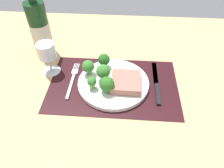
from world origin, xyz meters
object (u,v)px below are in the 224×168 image
object	(u,v)px
plate	(113,83)
wine_bottle	(40,28)
steak	(126,82)
knife	(157,85)
wine_glass	(47,53)
fork	(73,79)

from	to	relation	value
plate	wine_bottle	size ratio (longest dim) A/B	0.80
steak	wine_bottle	size ratio (longest dim) A/B	0.34
steak	wine_bottle	distance (cm)	41.42
knife	wine_glass	distance (cm)	42.05
plate	knife	bearing A→B (deg)	1.91
plate	steak	xyz separation A→B (cm)	(4.48, -1.46, 2.15)
plate	knife	distance (cm)	15.90
wine_bottle	steak	bearing A→B (deg)	-29.34
plate	fork	xyz separation A→B (cm)	(-15.52, 1.42, -0.55)
wine_bottle	wine_glass	distance (cm)	13.92
fork	wine_bottle	size ratio (longest dim) A/B	0.59
plate	steak	world-z (taller)	steak
fork	knife	size ratio (longest dim) A/B	0.83
fork	plate	bearing A→B (deg)	-2.21
fork	wine_glass	size ratio (longest dim) A/B	1.51
wine_glass	wine_bottle	bearing A→B (deg)	115.67
steak	wine_bottle	world-z (taller)	wine_bottle
plate	steak	bearing A→B (deg)	-18.00
fork	wine_bottle	bearing A→B (deg)	135.12
steak	knife	distance (cm)	11.87
steak	wine_bottle	bearing A→B (deg)	150.66
plate	wine_bottle	distance (cm)	37.47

